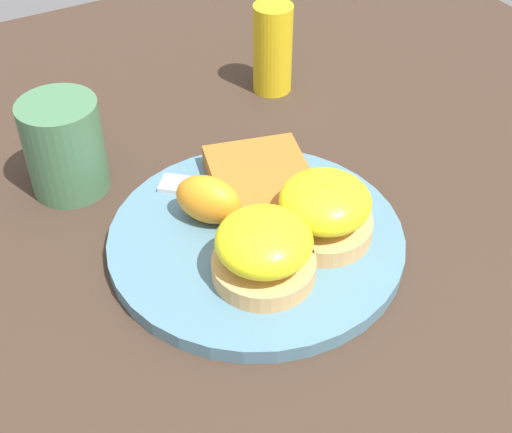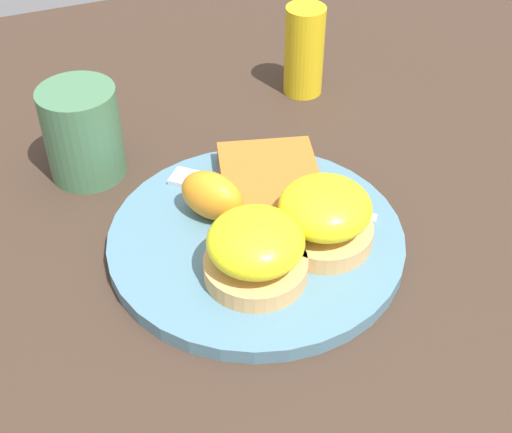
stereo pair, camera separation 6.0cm
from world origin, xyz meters
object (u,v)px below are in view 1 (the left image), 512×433
(sandwich_benedict_right, at_px, (324,210))
(condiment_bottle, at_px, (273,49))
(hashbrown_patty, at_px, (262,182))
(orange_wedge, at_px, (208,200))
(sandwich_benedict_left, at_px, (264,250))
(cup, at_px, (64,146))
(fork, at_px, (249,194))

(sandwich_benedict_right, height_order, condiment_bottle, condiment_bottle)
(hashbrown_patty, height_order, orange_wedge, orange_wedge)
(sandwich_benedict_left, distance_m, orange_wedge, 0.08)
(sandwich_benedict_left, bearing_deg, condiment_bottle, -31.85)
(sandwich_benedict_right, distance_m, orange_wedge, 0.10)
(sandwich_benedict_left, distance_m, hashbrown_patty, 0.11)
(orange_wedge, height_order, condiment_bottle, condiment_bottle)
(sandwich_benedict_right, bearing_deg, orange_wedge, 48.68)
(orange_wedge, height_order, cup, cup)
(orange_wedge, height_order, fork, orange_wedge)
(orange_wedge, xyz_separation_m, cup, (0.13, 0.09, 0.01))
(fork, bearing_deg, orange_wedge, 102.54)
(fork, height_order, condiment_bottle, condiment_bottle)
(condiment_bottle, bearing_deg, orange_wedge, 136.69)
(hashbrown_patty, bearing_deg, fork, 96.29)
(fork, bearing_deg, sandwich_benedict_left, 157.49)
(fork, distance_m, cup, 0.18)
(orange_wedge, distance_m, cup, 0.15)
(fork, xyz_separation_m, condiment_bottle, (0.17, -0.13, 0.03))
(fork, bearing_deg, hashbrown_patty, -83.71)
(sandwich_benedict_left, relative_size, hashbrown_patty, 0.76)
(condiment_bottle, bearing_deg, cup, 102.83)
(orange_wedge, bearing_deg, cup, 34.58)
(hashbrown_patty, bearing_deg, cup, 52.38)
(sandwich_benedict_right, bearing_deg, cup, 40.20)
(sandwich_benedict_left, bearing_deg, fork, -22.51)
(sandwich_benedict_right, xyz_separation_m, fork, (0.08, 0.03, -0.03))
(orange_wedge, relative_size, cup, 0.58)
(hashbrown_patty, xyz_separation_m, fork, (-0.00, 0.01, -0.01))
(sandwich_benedict_left, xyz_separation_m, sandwich_benedict_right, (0.02, -0.07, 0.00))
(sandwich_benedict_right, height_order, hashbrown_patty, sandwich_benedict_right)
(sandwich_benedict_left, height_order, hashbrown_patty, sandwich_benedict_left)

